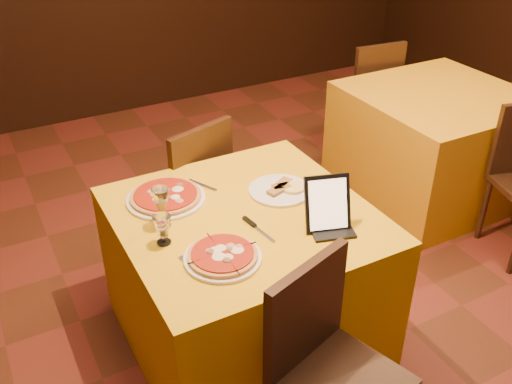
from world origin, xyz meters
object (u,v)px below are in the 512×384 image
chair_main_near (343,384)px  pizza_far (166,197)px  main_table (245,278)px  pizza_near (223,256)px  tablet (327,203)px  water_glass (163,230)px  chair_main_far (182,190)px  wine_glass (162,207)px  side_table (434,144)px  chair_side_far (362,94)px

chair_main_near → pizza_far: 1.14m
main_table → pizza_near: size_ratio=3.52×
main_table → tablet: 0.62m
pizza_far → tablet: 0.76m
main_table → water_glass: (-0.39, -0.04, 0.44)m
main_table → chair_main_near: chair_main_near is taller
tablet → pizza_far: bearing=152.4°
chair_main_far → pizza_far: size_ratio=2.48×
main_table → tablet: size_ratio=4.51×
pizza_near → water_glass: (-0.17, 0.22, 0.05)m
pizza_near → pizza_far: (-0.04, 0.53, -0.00)m
pizza_near → tablet: tablet is taller
chair_main_near → wine_glass: size_ratio=4.79×
chair_main_near → chair_main_far: same height
side_table → pizza_near: (-2.05, -0.91, 0.39)m
chair_main_far → wine_glass: bearing=45.3°
side_table → chair_main_near: 2.34m
tablet → chair_side_far: bearing=65.5°
main_table → chair_main_near: 0.79m
main_table → pizza_near: (-0.23, -0.25, 0.39)m
chair_main_near → chair_side_far: bearing=33.2°
chair_main_near → water_glass: (-0.39, 0.75, 0.36)m
chair_main_near → pizza_near: size_ratio=2.91×
main_table → pizza_far: size_ratio=3.00×
water_glass → pizza_near: bearing=-52.4°
wine_glass → water_glass: wine_glass is taller
chair_main_far → wine_glass: size_ratio=4.79×
chair_side_far → wine_glass: wine_glass is taller
main_table → wine_glass: size_ratio=5.79×
chair_side_far → pizza_near: 2.71m
tablet → chair_main_near: bearing=-99.0°
chair_main_near → pizza_far: bearing=86.1°
chair_side_far → pizza_near: chair_side_far is taller
chair_main_far → tablet: tablet is taller
pizza_near → pizza_far: size_ratio=0.85×
water_glass → tablet: 0.70m
chair_main_near → pizza_near: bearing=94.8°
chair_main_far → wine_glass: wine_glass is taller
side_table → wine_glass: (-2.18, -0.58, 0.47)m
chair_side_far → water_glass: chair_side_far is taller
main_table → side_table: 1.94m
chair_side_far → pizza_far: bearing=35.2°
water_glass → chair_main_near: bearing=-62.5°
chair_main_far → pizza_far: (-0.27, -0.51, 0.31)m
chair_main_near → tablet: 0.72m
main_table → water_glass: water_glass is taller
chair_side_far → wine_glass: bearing=37.9°
chair_side_far → water_glass: bearing=39.6°
pizza_near → wine_glass: wine_glass is taller
chair_main_near → tablet: size_ratio=3.73×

